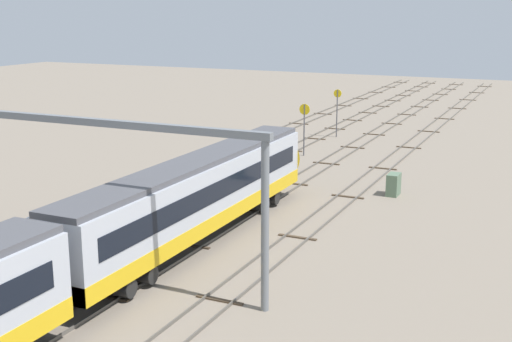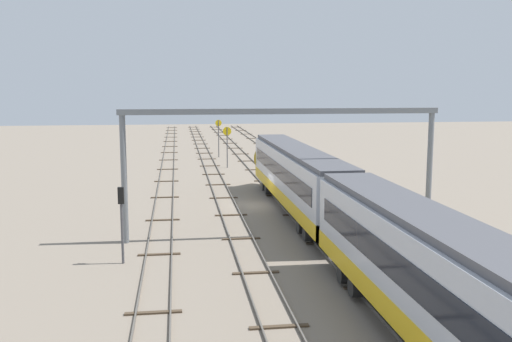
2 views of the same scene
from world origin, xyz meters
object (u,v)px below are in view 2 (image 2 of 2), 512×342
at_px(overhead_gantry, 283,139).
at_px(signal_light_trackside_approach, 122,213).
at_px(relay_cabinet, 341,172).
at_px(speed_sign_mid_trackside, 227,141).
at_px(speed_sign_near_foreground, 219,133).

distance_m(overhead_gantry, signal_light_trackside_approach, 10.95).
xyz_separation_m(overhead_gantry, relay_cabinet, (21.74, -10.21, -5.46)).
bearing_deg(signal_light_trackside_approach, relay_cabinet, -37.24).
bearing_deg(overhead_gantry, signal_light_trackside_approach, 113.78).
xyz_separation_m(speed_sign_mid_trackside, relay_cabinet, (-10.18, -10.86, -2.40)).
xyz_separation_m(overhead_gantry, speed_sign_mid_trackside, (31.92, 0.66, -3.06)).
relative_size(overhead_gantry, relay_cabinet, 12.42).
distance_m(signal_light_trackside_approach, relay_cabinet, 32.62).
distance_m(speed_sign_near_foreground, signal_light_trackside_approach, 47.18).
xyz_separation_m(speed_sign_near_foreground, relay_cabinet, (-20.46, -11.11, -2.41)).
bearing_deg(signal_light_trackside_approach, speed_sign_near_foreground, -10.49).
xyz_separation_m(overhead_gantry, signal_light_trackside_approach, (-4.18, 9.50, -3.50)).
xyz_separation_m(speed_sign_near_foreground, speed_sign_mid_trackside, (-10.29, -0.24, -0.02)).
height_order(speed_sign_near_foreground, signal_light_trackside_approach, speed_sign_near_foreground).
bearing_deg(relay_cabinet, speed_sign_mid_trackside, 46.86).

